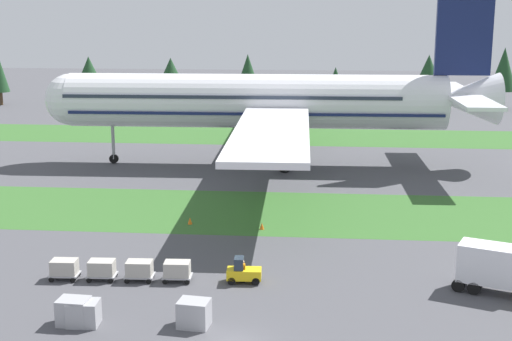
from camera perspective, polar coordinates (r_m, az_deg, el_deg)
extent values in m
cube|color=#336028|center=(73.90, 0.88, -3.28)|extent=(320.00, 16.15, 0.01)
cube|color=#336028|center=(117.05, 2.44, 2.71)|extent=(320.00, 16.15, 0.01)
cylinder|color=white|center=(94.11, -0.04, 5.50)|extent=(48.75, 8.02, 6.95)
sphere|color=white|center=(98.72, -14.33, 5.44)|extent=(6.81, 6.81, 6.81)
cone|color=white|center=(96.06, 16.12, 5.46)|extent=(8.44, 6.79, 6.61)
cube|color=#141E4C|center=(94.27, -0.04, 4.76)|extent=(47.56, 8.13, 0.36)
cube|color=#283342|center=(94.24, -1.85, 6.03)|extent=(42.82, 7.96, 0.44)
cube|color=white|center=(74.51, 1.23, 3.03)|extent=(8.42, 32.76, 0.63)
cylinder|color=#A3A3A8|center=(79.78, 0.55, 2.01)|extent=(4.82, 3.93, 3.82)
cube|color=white|center=(113.67, 2.12, 6.39)|extent=(8.42, 32.76, 0.63)
cylinder|color=#A3A3A8|center=(109.14, 1.42, 4.92)|extent=(4.82, 3.93, 3.82)
cube|color=white|center=(88.11, 16.85, 5.14)|extent=(4.57, 11.95, 0.44)
cube|color=white|center=(103.68, 14.89, 6.33)|extent=(4.57, 11.95, 0.44)
cube|color=#141E4C|center=(95.29, 16.10, 10.76)|extent=(6.95, 0.90, 11.82)
cylinder|color=#A3A3A8|center=(97.86, -11.21, 2.88)|extent=(0.44, 0.44, 6.87)
cylinder|color=black|center=(98.49, -11.12, 0.91)|extent=(1.21, 0.45, 1.20)
cylinder|color=#A3A3A8|center=(90.48, 2.29, 2.40)|extent=(0.44, 0.44, 6.62)
cylinder|color=black|center=(91.13, 2.27, 0.35)|extent=(1.71, 0.63, 1.70)
cylinder|color=#A3A3A8|center=(98.69, 2.42, 3.27)|extent=(0.44, 0.44, 6.62)
cylinder|color=black|center=(99.29, 2.40, 1.39)|extent=(1.71, 0.63, 1.70)
cube|color=yellow|center=(55.35, -0.94, -8.13)|extent=(2.65, 1.40, 0.77)
cube|color=#283342|center=(55.08, -1.35, -7.31)|extent=(0.74, 1.12, 0.90)
cylinder|color=black|center=(55.95, 0.04, -8.31)|extent=(0.61, 0.22, 0.60)
cylinder|color=black|center=(54.93, -0.02, -8.72)|extent=(0.61, 0.22, 0.60)
cylinder|color=black|center=(56.06, -1.84, -8.28)|extent=(0.61, 0.22, 0.60)
cylinder|color=black|center=(55.04, -1.93, -8.69)|extent=(0.61, 0.22, 0.60)
cube|color=#A3A3A8|center=(55.99, -6.21, -8.26)|extent=(2.26, 1.59, 0.10)
cube|color=#ADA89E|center=(55.78, -6.23, -7.69)|extent=(1.99, 1.40, 1.10)
cylinder|color=black|center=(56.58, -5.25, -8.23)|extent=(0.40, 0.14, 0.40)
cylinder|color=black|center=(55.31, -5.45, -8.74)|extent=(0.40, 0.14, 0.40)
cylinder|color=black|center=(56.83, -6.94, -8.18)|extent=(0.40, 0.14, 0.40)
cylinder|color=black|center=(55.56, -7.18, -8.68)|extent=(0.40, 0.14, 0.40)
cube|color=#A3A3A8|center=(56.50, -9.15, -8.16)|extent=(2.26, 1.59, 0.10)
cube|color=#ADA89E|center=(56.29, -9.17, -7.59)|extent=(1.99, 1.40, 1.10)
cylinder|color=black|center=(57.05, -8.17, -8.13)|extent=(0.40, 0.14, 0.40)
cylinder|color=black|center=(55.78, -8.43, -8.63)|extent=(0.40, 0.14, 0.40)
cylinder|color=black|center=(57.38, -9.82, -8.07)|extent=(0.40, 0.14, 0.40)
cylinder|color=black|center=(56.12, -10.13, -8.56)|extent=(0.40, 0.14, 0.40)
cube|color=#A3A3A8|center=(57.16, -12.02, -8.03)|extent=(2.26, 1.59, 0.10)
cube|color=#ADA89E|center=(56.95, -12.05, -7.47)|extent=(1.99, 1.40, 1.10)
cylinder|color=black|center=(57.65, -11.03, -8.02)|extent=(0.40, 0.14, 0.40)
cylinder|color=black|center=(56.40, -11.36, -8.51)|extent=(0.40, 0.14, 0.40)
cylinder|color=black|center=(58.06, -12.65, -7.94)|extent=(0.40, 0.14, 0.40)
cylinder|color=black|center=(56.82, -13.01, -8.43)|extent=(0.40, 0.14, 0.40)
cube|color=#A3A3A8|center=(57.95, -14.82, -7.89)|extent=(2.26, 1.59, 0.10)
cube|color=#ADA89E|center=(57.75, -14.86, -7.33)|extent=(1.99, 1.40, 1.10)
cylinder|color=black|center=(58.39, -13.82, -7.88)|extent=(0.40, 0.14, 0.40)
cylinder|color=black|center=(57.16, -14.21, -8.36)|extent=(0.40, 0.14, 0.40)
cylinder|color=black|center=(58.88, -15.39, -7.80)|extent=(0.40, 0.14, 0.40)
cylinder|color=black|center=(57.66, -15.82, -8.27)|extent=(0.40, 0.14, 0.40)
cube|color=silver|center=(55.71, 18.00, -7.00)|extent=(5.04, 3.83, 2.80)
cylinder|color=black|center=(57.34, 17.15, -8.18)|extent=(1.00, 0.64, 0.96)
cylinder|color=black|center=(55.49, 16.78, -8.87)|extent=(1.00, 0.64, 0.96)
cylinder|color=black|center=(57.52, 16.04, -8.04)|extent=(1.00, 0.64, 0.96)
cylinder|color=black|center=(55.67, 15.63, -8.72)|extent=(1.00, 0.64, 0.96)
cylinder|color=black|center=(55.37, -0.96, -8.41)|extent=(0.18, 0.18, 0.85)
cylinder|color=black|center=(55.53, -1.10, -8.34)|extent=(0.18, 0.18, 0.85)
cylinder|color=orange|center=(55.19, -1.03, -7.66)|extent=(0.36, 0.36, 0.62)
sphere|color=tan|center=(55.03, -1.04, -7.21)|extent=(0.24, 0.24, 0.24)
cylinder|color=orange|center=(55.03, -0.88, -7.76)|extent=(0.10, 0.10, 0.58)
cylinder|color=orange|center=(55.37, -1.18, -7.63)|extent=(0.10, 0.10, 0.58)
cube|color=#A3A3A8|center=(49.64, -13.42, -10.86)|extent=(2.05, 1.67, 1.64)
cube|color=#A3A3A8|center=(49.87, -14.15, -10.71)|extent=(2.10, 1.73, 1.76)
cube|color=#A3A3A8|center=(48.27, -4.90, -11.15)|extent=(2.19, 1.84, 1.79)
cone|color=orange|center=(70.01, -5.22, -3.96)|extent=(0.44, 0.44, 0.67)
cone|color=orange|center=(68.15, 0.47, -4.39)|extent=(0.44, 0.44, 0.64)
cylinder|color=#4C3823|center=(163.90, -19.42, 5.38)|extent=(0.70, 0.70, 2.80)
cylinder|color=#4C3823|center=(154.98, -12.91, 5.51)|extent=(0.70, 0.70, 3.42)
cone|color=#1E4223|center=(154.44, -13.01, 7.43)|extent=(6.34, 6.34, 7.05)
cylinder|color=#4C3823|center=(153.56, -6.67, 5.79)|extent=(0.70, 0.70, 3.98)
cone|color=#1E4223|center=(153.03, -6.72, 7.66)|extent=(5.80, 5.80, 6.12)
cylinder|color=#4C3823|center=(147.17, -0.64, 5.36)|extent=(0.70, 0.70, 2.93)
cone|color=#1E4223|center=(146.56, -0.65, 7.54)|extent=(5.55, 5.55, 8.30)
cylinder|color=#4C3823|center=(147.79, 6.23, 5.39)|extent=(0.70, 0.70, 3.29)
cone|color=#1E4223|center=(147.30, 6.27, 7.06)|extent=(3.89, 3.89, 5.37)
cylinder|color=#4C3823|center=(147.75, 13.30, 5.20)|extent=(0.70, 0.70, 3.69)
cone|color=#1E4223|center=(147.15, 13.42, 7.39)|extent=(6.31, 6.31, 7.62)
cylinder|color=#4C3823|center=(156.03, 18.76, 5.27)|extent=(0.70, 0.70, 3.78)
cone|color=#1E4223|center=(155.41, 18.93, 7.55)|extent=(5.27, 5.27, 8.73)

